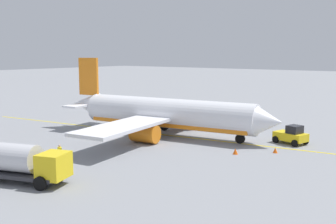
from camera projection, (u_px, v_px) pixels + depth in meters
ground_plane at (168, 135)px, 51.08m from camera, size 400.00×400.00×0.00m
airplane at (165, 114)px, 50.92m from camera, size 30.12×30.13×9.72m
fuel_tanker at (11, 160)px, 32.65m from camera, size 10.58×5.83×3.15m
pushback_tug at (291, 135)px, 46.17m from camera, size 3.98×3.06×2.20m
refueling_worker at (60, 154)px, 38.45m from camera, size 0.63×0.58×1.71m
safety_cone_nose at (235, 151)px, 41.50m from camera, size 0.55×0.55×0.61m
safety_cone_wingtip at (275, 150)px, 42.06m from camera, size 0.50×0.50×0.56m
taxi_line_marking at (168, 135)px, 51.08m from camera, size 61.67×9.68×0.01m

